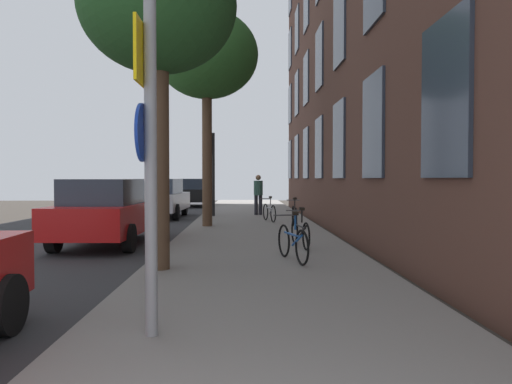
{
  "coord_description": "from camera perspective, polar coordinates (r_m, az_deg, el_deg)",
  "views": [
    {
      "loc": [
        0.76,
        -0.85,
        1.65
      ],
      "look_at": [
        1.02,
        9.24,
        1.37
      ],
      "focal_mm": 34.34,
      "sensor_mm": 36.0,
      "label": 1
    }
  ],
  "objects": [
    {
      "name": "car_2",
      "position": [
        20.76,
        -11.08,
        -0.66
      ],
      "size": [
        2.0,
        4.38,
        1.62
      ],
      "color": "silver",
      "rests_on": "road_asphalt"
    },
    {
      "name": "traffic_light",
      "position": [
        19.95,
        -5.3,
        3.85
      ],
      "size": [
        0.43,
        0.24,
        3.37
      ],
      "color": "black",
      "rests_on": "sidewalk"
    },
    {
      "name": "bicycle_1",
      "position": [
        10.95,
        5.17,
        -4.61
      ],
      "size": [
        0.42,
        1.69,
        0.89
      ],
      "color": "black",
      "rests_on": "sidewalk"
    },
    {
      "name": "road_asphalt",
      "position": [
        16.78,
        -19.81,
        -4.12
      ],
      "size": [
        7.0,
        38.0,
        0.01
      ],
      "primitive_type": "cube",
      "color": "#2D2D30",
      "rests_on": "ground"
    },
    {
      "name": "sidewalk",
      "position": [
        15.93,
        -0.27,
        -4.13
      ],
      "size": [
        4.2,
        38.0,
        0.12
      ],
      "primitive_type": "cube",
      "color": "gray",
      "rests_on": "ground"
    },
    {
      "name": "ground_plane",
      "position": [
        16.24,
        -12.74,
        -4.27
      ],
      "size": [
        41.8,
        41.8,
        0.0
      ],
      "primitive_type": "plane",
      "color": "#332D28"
    },
    {
      "name": "car_1",
      "position": [
        12.6,
        -16.88,
        -2.14
      ],
      "size": [
        1.95,
        4.37,
        1.62
      ],
      "color": "red",
      "rests_on": "road_asphalt"
    },
    {
      "name": "bicycle_2",
      "position": [
        15.21,
        4.5,
        -2.79
      ],
      "size": [
        0.42,
        1.72,
        0.94
      ],
      "color": "black",
      "rests_on": "sidewalk"
    },
    {
      "name": "pedestrian_0",
      "position": [
        20.58,
        0.27,
        0.0
      ],
      "size": [
        0.52,
        0.52,
        1.68
      ],
      "color": "#26262D",
      "rests_on": "sidewalk"
    },
    {
      "name": "bicycle_0",
      "position": [
        9.09,
        4.29,
        -5.79
      ],
      "size": [
        0.54,
        1.57,
        0.93
      ],
      "color": "black",
      "rests_on": "sidewalk"
    },
    {
      "name": "tree_far",
      "position": [
        16.25,
        -5.75,
        15.47
      ],
      "size": [
        3.28,
        3.28,
        6.87
      ],
      "color": "brown",
      "rests_on": "sidewalk"
    },
    {
      "name": "bicycle_3",
      "position": [
        17.41,
        1.57,
        -2.3
      ],
      "size": [
        0.52,
        1.55,
        0.9
      ],
      "color": "black",
      "rests_on": "sidewalk"
    },
    {
      "name": "car_3",
      "position": [
        28.96,
        -7.38,
        -0.03
      ],
      "size": [
        1.88,
        3.97,
        1.62
      ],
      "color": "black",
      "rests_on": "road_asphalt"
    },
    {
      "name": "tree_near",
      "position": [
        8.83,
        -11.34,
        20.09
      ],
      "size": [
        2.63,
        2.63,
        5.52
      ],
      "color": "brown",
      "rests_on": "sidewalk"
    },
    {
      "name": "sign_post",
      "position": [
        4.84,
        -12.46,
        5.94
      ],
      "size": [
        0.15,
        0.6,
        3.41
      ],
      "color": "gray",
      "rests_on": "sidewalk"
    }
  ]
}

